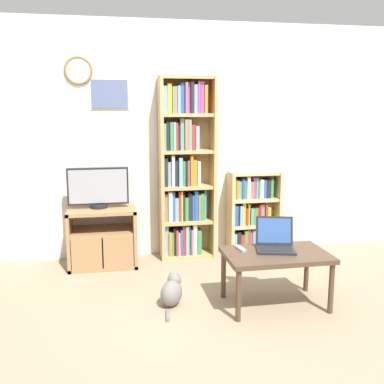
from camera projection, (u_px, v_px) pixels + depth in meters
The scene contains 10 objects.
ground_plane at pixel (232, 328), 3.45m from camera, with size 18.00×18.00×0.00m, color gray.
wall_back at pixel (187, 140), 5.07m from camera, with size 5.74×0.09×2.60m.
tv_stand at pixel (103, 237), 4.78m from camera, with size 0.71×0.49×0.62m.
television at pixel (98, 188), 4.71m from camera, with size 0.63×0.18×0.43m.
bookshelf_tall at pixel (185, 170), 4.96m from camera, with size 0.62×0.28×2.00m.
bookshelf_short at pixel (251, 212), 5.21m from camera, with size 0.60×0.25×0.95m.
coffee_table at pixel (276, 259), 3.78m from camera, with size 0.87×0.55×0.47m.
laptop at pixel (275, 242), 3.86m from camera, with size 0.38×0.36×0.27m.
remote_near_laptop at pixel (240, 249), 3.85m from camera, with size 0.07×0.16×0.02m.
cat at pixel (172, 291), 3.84m from camera, with size 0.28×0.46×0.28m.
Camera 1 is at (-0.89, -3.09, 1.66)m, focal length 42.00 mm.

